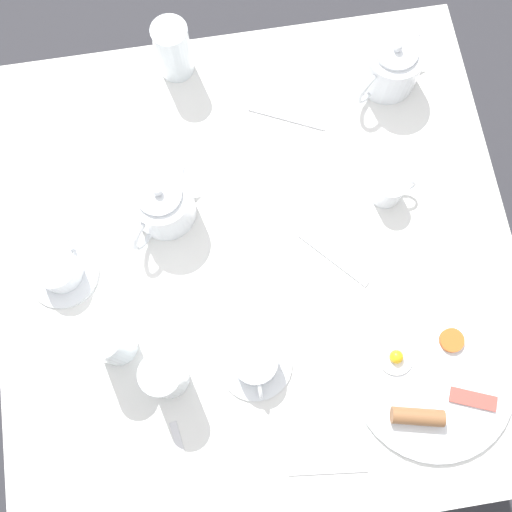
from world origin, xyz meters
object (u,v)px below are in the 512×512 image
object	(u,v)px
knife_by_plate	(188,476)
creamer_jug	(389,189)
teapot_near	(162,204)
fork_spare	(333,259)
breakfast_plate	(431,380)
teacup_with_saucer_right	(255,363)
fork_by_plate	(287,117)
teapot_far	(390,66)
wine_glass_spare	(173,50)
water_glass_tall	(165,377)
water_glass_short	(110,342)
teacup_with_saucer_left	(60,270)
spoon_for_tea	(328,470)

from	to	relation	value
knife_by_plate	creamer_jug	bearing A→B (deg)	45.30
teapot_near	fork_spare	xyz separation A→B (m)	(0.32, -0.15, -0.05)
creamer_jug	knife_by_plate	world-z (taller)	creamer_jug
breakfast_plate	knife_by_plate	world-z (taller)	breakfast_plate
breakfast_plate	teacup_with_saucer_right	xyz separation A→B (m)	(-0.32, 0.08, 0.02)
fork_by_plate	knife_by_plate	xyz separation A→B (m)	(-0.30, -0.68, 0.00)
teapot_far	teacup_with_saucer_right	bearing A→B (deg)	-162.14
wine_glass_spare	knife_by_plate	distance (m)	0.84
teapot_near	fork_by_plate	distance (m)	0.33
water_glass_tall	fork_spare	size ratio (longest dim) A/B	1.01
teapot_near	breakfast_plate	bearing A→B (deg)	-94.17
water_glass_short	knife_by_plate	xyz separation A→B (m)	(0.10, -0.25, -0.07)
teacup_with_saucer_right	wine_glass_spare	distance (m)	0.66
teapot_far	water_glass_short	bearing A→B (deg)	179.23
water_glass_tall	creamer_jug	bearing A→B (deg)	31.85
teacup_with_saucer_left	water_glass_short	distance (m)	0.19
knife_by_plate	teapot_far	bearing A→B (deg)	54.36
creamer_jug	spoon_for_tea	bearing A→B (deg)	-113.19
fork_by_plate	spoon_for_tea	distance (m)	0.71
teacup_with_saucer_right	spoon_for_tea	world-z (taller)	teacup_with_saucer_right
teapot_far	teacup_with_saucer_left	distance (m)	0.79
teapot_far	water_glass_short	xyz separation A→B (m)	(-0.63, -0.48, 0.02)
breakfast_plate	fork_by_plate	xyz separation A→B (m)	(-0.18, 0.58, -0.01)
teapot_near	teapot_far	xyz separation A→B (m)	(0.50, 0.23, 0.00)
teacup_with_saucer_left	spoon_for_tea	bearing A→B (deg)	-44.70
teapot_far	water_glass_tall	distance (m)	0.77
teapot_far	teacup_with_saucer_left	xyz separation A→B (m)	(-0.72, -0.32, -0.03)
teacup_with_saucer_right	fork_by_plate	world-z (taller)	teacup_with_saucer_right
teapot_far	knife_by_plate	xyz separation A→B (m)	(-0.53, -0.73, -0.05)
fork_by_plate	knife_by_plate	distance (m)	0.74
teacup_with_saucer_right	fork_by_plate	size ratio (longest dim) A/B	0.89
breakfast_plate	fork_spare	distance (m)	0.30
fork_by_plate	teacup_with_saucer_right	bearing A→B (deg)	-106.35
water_glass_tall	water_glass_short	world-z (taller)	water_glass_short
teacup_with_saucer_left	spoon_for_tea	xyz separation A→B (m)	(0.45, -0.44, -0.03)
teacup_with_saucer_left	teacup_with_saucer_right	size ratio (longest dim) A/B	1.00
teapot_far	water_glass_tall	xyz separation A→B (m)	(-0.54, -0.56, 0.01)
breakfast_plate	knife_by_plate	size ratio (longest dim) A/B	1.54
teapot_near	spoon_for_tea	world-z (taller)	teapot_near
knife_by_plate	teapot_near	bearing A→B (deg)	87.52
water_glass_short	fork_by_plate	world-z (taller)	water_glass_short
teapot_near	teacup_with_saucer_left	size ratio (longest dim) A/B	1.26
water_glass_short	creamer_jug	world-z (taller)	water_glass_short
breakfast_plate	teapot_near	world-z (taller)	teapot_near
teacup_with_saucer_left	knife_by_plate	size ratio (longest dim) A/B	0.71
teapot_far	fork_spare	distance (m)	0.42
water_glass_short	knife_by_plate	world-z (taller)	water_glass_short
wine_glass_spare	fork_spare	bearing A→B (deg)	-61.89
teacup_with_saucer_left	creamer_jug	bearing A→B (deg)	5.39
water_glass_short	teacup_with_saucer_right	bearing A→B (deg)	-16.37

